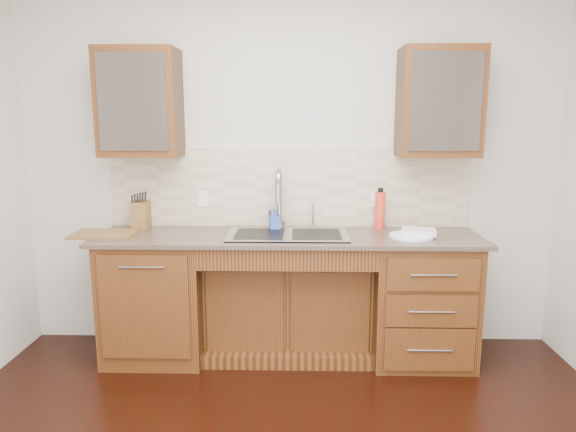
{
  "coord_description": "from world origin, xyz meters",
  "views": [
    {
      "loc": [
        0.08,
        -2.1,
        1.7
      ],
      "look_at": [
        0.0,
        1.4,
        1.05
      ],
      "focal_mm": 32.0,
      "sensor_mm": 36.0,
      "label": 1
    }
  ],
  "objects_px": {
    "soap_bottle": "(274,219)",
    "cutting_board": "(104,234)",
    "knife_block": "(141,215)",
    "plate": "(411,236)",
    "water_bottle": "(380,210)"
  },
  "relations": [
    {
      "from": "soap_bottle",
      "to": "knife_block",
      "type": "distance_m",
      "value": 1.0
    },
    {
      "from": "soap_bottle",
      "to": "knife_block",
      "type": "relative_size",
      "value": 0.78
    },
    {
      "from": "plate",
      "to": "cutting_board",
      "type": "bearing_deg",
      "value": 179.87
    },
    {
      "from": "soap_bottle",
      "to": "cutting_board",
      "type": "height_order",
      "value": "soap_bottle"
    },
    {
      "from": "plate",
      "to": "knife_block",
      "type": "distance_m",
      "value": 1.98
    },
    {
      "from": "soap_bottle",
      "to": "knife_block",
      "type": "height_order",
      "value": "knife_block"
    },
    {
      "from": "water_bottle",
      "to": "plate",
      "type": "relative_size",
      "value": 0.91
    },
    {
      "from": "soap_bottle",
      "to": "plate",
      "type": "bearing_deg",
      "value": -29.54
    },
    {
      "from": "soap_bottle",
      "to": "cutting_board",
      "type": "bearing_deg",
      "value": 173.46
    },
    {
      "from": "soap_bottle",
      "to": "water_bottle",
      "type": "xyz_separation_m",
      "value": [
        0.78,
        0.06,
        0.06
      ]
    },
    {
      "from": "knife_block",
      "to": "plate",
      "type": "bearing_deg",
      "value": -9.72
    },
    {
      "from": "cutting_board",
      "to": "plate",
      "type": "bearing_deg",
      "value": -0.13
    },
    {
      "from": "water_bottle",
      "to": "plate",
      "type": "bearing_deg",
      "value": -57.27
    },
    {
      "from": "plate",
      "to": "knife_block",
      "type": "xyz_separation_m",
      "value": [
        -1.96,
        0.27,
        0.09
      ]
    },
    {
      "from": "knife_block",
      "to": "water_bottle",
      "type": "bearing_deg",
      "value": -1.65
    }
  ]
}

